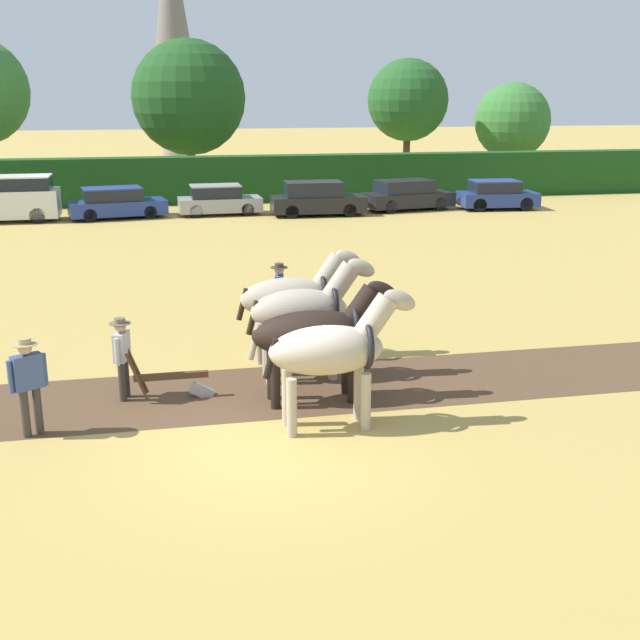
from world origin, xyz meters
TOP-DOWN VIEW (x-y plane):
  - ground_plane at (0.00, 0.00)m, footprint 240.00×240.00m
  - plowed_furrow_strip at (-2.99, 2.42)m, footprint 26.89×2.93m
  - hedgerow at (0.00, 30.64)m, footprint 74.52×1.40m
  - tree_center at (0.55, 36.37)m, footprint 6.56×6.56m
  - tree_center_right at (14.10, 37.44)m, footprint 5.05×5.05m
  - tree_right at (21.16, 37.38)m, footprint 4.84×4.84m
  - church_spire at (0.58, 62.13)m, footprint 3.14×3.14m
  - draft_horse_lead_left at (1.16, 0.48)m, footprint 2.71×0.90m
  - draft_horse_lead_right at (1.16, 1.78)m, footprint 2.89×0.90m
  - draft_horse_trail_left at (1.16, 3.08)m, footprint 2.69×0.93m
  - draft_horse_trail_right at (1.16, 4.38)m, footprint 2.80×0.93m
  - plow at (-1.42, 2.42)m, footprint 1.63×0.46m
  - farmer_at_plow at (-2.43, 2.57)m, footprint 0.40×0.61m
  - farmer_beside_team at (1.15, 6.42)m, footprint 0.43×0.65m
  - farmer_onlooker_left at (-3.91, 1.16)m, footprint 0.59×0.43m
  - parked_van at (-8.30, 26.03)m, footprint 4.67×2.01m
  - parked_car_left at (-3.47, 26.07)m, footprint 4.61×2.53m
  - parked_car_center_left at (1.28, 26.23)m, footprint 3.95×1.88m
  - parked_car_center at (5.81, 25.10)m, footprint 4.46×1.96m
  - parked_car_center_right at (10.55, 25.98)m, footprint 4.64×2.59m
  - parked_car_right at (15.01, 25.30)m, footprint 3.94×2.13m

SIDE VIEW (x-z plane):
  - ground_plane at x=0.00m, z-range 0.00..0.00m
  - plowed_furrow_strip at x=-2.99m, z-range 0.00..0.01m
  - plow at x=-1.42m, z-range -0.24..0.88m
  - parked_car_center_left at x=1.28m, z-range -0.03..1.39m
  - parked_car_left at x=-3.47m, z-range -0.03..1.40m
  - parked_car_right at x=15.01m, z-range -0.02..1.42m
  - parked_car_center_right at x=10.55m, z-range -0.02..1.46m
  - parked_car_center at x=5.81m, z-range -0.04..1.56m
  - farmer_at_plow at x=-2.43m, z-range 0.12..1.72m
  - farmer_beside_team at x=1.15m, z-range 0.14..1.84m
  - farmer_onlooker_left at x=-3.91m, z-range 0.15..1.88m
  - parked_van at x=-8.30m, z-range 0.03..2.07m
  - hedgerow at x=0.00m, z-range 0.00..2.42m
  - draft_horse_lead_right at x=1.16m, z-range 0.16..2.51m
  - draft_horse_trail_right at x=1.16m, z-range 0.15..2.59m
  - draft_horse_lead_left at x=1.16m, z-range 0.16..2.67m
  - draft_horse_trail_left at x=1.16m, z-range 0.16..2.68m
  - tree_right at x=21.16m, z-range 0.71..6.99m
  - tree_center_right at x=14.10m, z-range 1.30..9.00m
  - tree_center at x=0.55m, z-range 1.03..9.67m
  - church_spire at x=0.58m, z-range 0.47..20.85m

